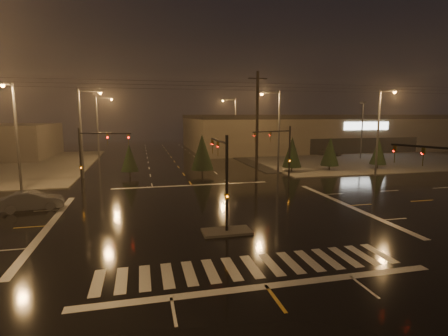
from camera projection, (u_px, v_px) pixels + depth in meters
The scene contains 25 objects.
ground at pixel (214, 215), 25.35m from camera, with size 140.00×140.00×0.00m, color black.
sidewalk_ne at pixel (346, 156), 61.07m from camera, with size 36.00×36.00×0.12m, color #4B4943.
median_island at pixel (227, 231), 21.49m from camera, with size 3.00×1.60×0.15m, color #4B4943.
crosswalk at pixel (252, 266), 16.70m from camera, with size 15.00×2.60×0.01m, color beige.
stop_bar_near at pixel (266, 286), 14.77m from camera, with size 16.00×0.50×0.01m, color beige.
stop_bar_far at pixel (192, 185), 35.93m from camera, with size 16.00×0.50×0.01m, color beige.
parking_lot at pixel (379, 157), 60.30m from camera, with size 50.00×24.00×0.08m, color black.
retail_building at pixel (326, 130), 77.02m from camera, with size 60.20×28.30×7.20m.
signal_mast_median at pixel (223, 170), 21.83m from camera, with size 0.25×4.59×6.00m.
signal_mast_ne at pixel (282, 147), 36.70m from camera, with size 4.84×1.86×6.00m.
signal_mast_nw at pixel (91, 152), 32.34m from camera, with size 4.84×1.86×6.00m.
streetlight_1 at pixel (83, 127), 39.22m from camera, with size 2.77×0.32×10.00m.
streetlight_2 at pixel (99, 124), 54.60m from camera, with size 2.77×0.32×10.00m.
streetlight_3 at pixel (277, 126), 42.42m from camera, with size 2.77×0.32×10.00m.
streetlight_4 at pixel (234, 123), 61.66m from camera, with size 2.77×0.32×10.00m.
streetlight_5 at pixel (15, 130), 31.56m from camera, with size 0.32×2.77×10.00m.
streetlight_6 at pixel (380, 127), 40.28m from camera, with size 0.32×2.77×10.00m.
utility_pole_1 at pixel (257, 124), 39.72m from camera, with size 2.20×0.32×12.00m.
conifer_0 at pixel (292, 152), 43.62m from camera, with size 2.39×2.39×4.43m.
conifer_1 at pixel (330, 151), 44.93m from camera, with size 2.34×2.34×4.36m.
conifer_2 at pixel (378, 152), 46.04m from camera, with size 2.14×2.14×4.05m.
conifer_3 at pixel (129, 158), 40.35m from camera, with size 2.00×2.00×3.83m.
conifer_4 at pixel (202, 152), 41.40m from camera, with size 2.70×2.70×4.91m.
car_parked at pixel (329, 152), 61.21m from camera, with size 1.77×4.41×1.50m, color black.
car_crossing at pixel (32, 201), 26.44m from camera, with size 1.55×4.44×1.46m, color slate.
Camera 1 is at (-4.96, -24.05, 7.19)m, focal length 28.00 mm.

